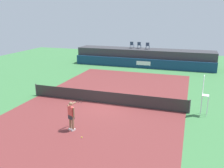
# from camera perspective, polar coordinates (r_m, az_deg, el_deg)

# --- Properties ---
(ground_plane) EXTENTS (48.00, 48.00, 0.00)m
(ground_plane) POSITION_cam_1_polar(r_m,az_deg,el_deg) (21.47, 1.11, -1.89)
(ground_plane) COLOR #3D7A42
(court_inner) EXTENTS (12.00, 22.00, 0.00)m
(court_inner) POSITION_cam_1_polar(r_m,az_deg,el_deg) (18.79, -1.61, -4.56)
(court_inner) COLOR maroon
(court_inner) RESTS_ON ground
(sponsor_wall) EXTENTS (18.00, 0.22, 1.20)m
(sponsor_wall) POSITION_cam_1_polar(r_m,az_deg,el_deg) (31.20, 6.86, 4.83)
(sponsor_wall) COLOR navy
(sponsor_wall) RESTS_ON ground
(spectator_platform) EXTENTS (18.00, 2.80, 2.20)m
(spectator_platform) POSITION_cam_1_polar(r_m,az_deg,el_deg) (32.85, 7.53, 6.26)
(spectator_platform) COLOR #38383D
(spectator_platform) RESTS_ON ground
(spectator_chair_far_left) EXTENTS (0.47, 0.47, 0.89)m
(spectator_chair_far_left) POSITION_cam_1_polar(r_m,az_deg,el_deg) (33.18, 4.71, 9.22)
(spectator_chair_far_left) COLOR #2D3D56
(spectator_chair_far_left) RESTS_ON spectator_platform
(spectator_chair_left) EXTENTS (0.45, 0.45, 0.89)m
(spectator_chair_left) POSITION_cam_1_polar(r_m,az_deg,el_deg) (32.93, 6.42, 9.13)
(spectator_chair_left) COLOR #2D3D56
(spectator_chair_left) RESTS_ON spectator_platform
(spectator_chair_center) EXTENTS (0.47, 0.47, 0.89)m
(spectator_chair_center) POSITION_cam_1_polar(r_m,az_deg,el_deg) (32.38, 8.37, 8.94)
(spectator_chair_center) COLOR #2D3D56
(spectator_chair_center) RESTS_ON spectator_platform
(umpire_chair) EXTENTS (0.50, 0.50, 2.76)m
(umpire_chair) POSITION_cam_1_polar(r_m,az_deg,el_deg) (17.31, 20.83, -1.91)
(umpire_chair) COLOR white
(umpire_chair) RESTS_ON ground
(tennis_net) EXTENTS (12.40, 0.02, 0.95)m
(tennis_net) POSITION_cam_1_polar(r_m,az_deg,el_deg) (18.62, -1.62, -3.20)
(tennis_net) COLOR #2D2D2D
(tennis_net) RESTS_ON ground
(net_post_near) EXTENTS (0.10, 0.10, 1.00)m
(net_post_near) POSITION_cam_1_polar(r_m,az_deg,el_deg) (21.44, -17.41, -1.27)
(net_post_near) COLOR #4C4C51
(net_post_near) RESTS_ON ground
(net_post_far) EXTENTS (0.10, 0.10, 1.00)m
(net_post_far) POSITION_cam_1_polar(r_m,az_deg,el_deg) (17.62, 17.79, -5.06)
(net_post_far) COLOR #4C4C51
(net_post_far) RESTS_ON ground
(tennis_player) EXTENTS (0.58, 1.26, 1.77)m
(tennis_player) POSITION_cam_1_polar(r_m,az_deg,el_deg) (14.49, -9.48, -7.16)
(tennis_player) COLOR white
(tennis_player) RESTS_ON court_inner
(tennis_ball) EXTENTS (0.07, 0.07, 0.07)m
(tennis_ball) POSITION_cam_1_polar(r_m,az_deg,el_deg) (13.91, -7.12, -12.31)
(tennis_ball) COLOR #D8EA33
(tennis_ball) RESTS_ON court_inner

